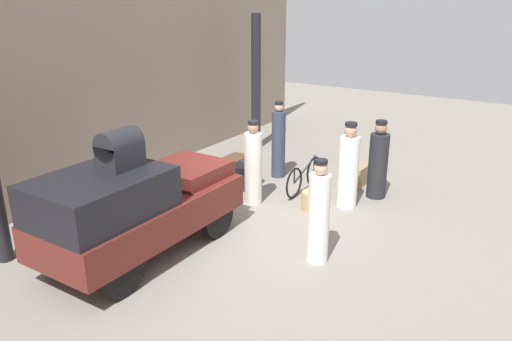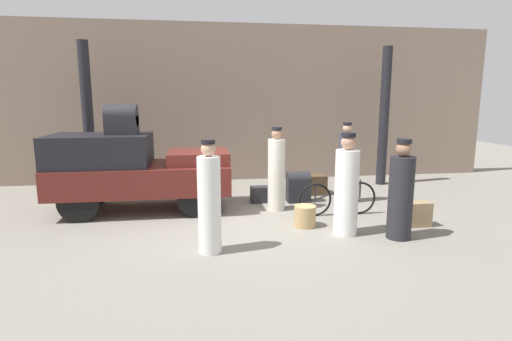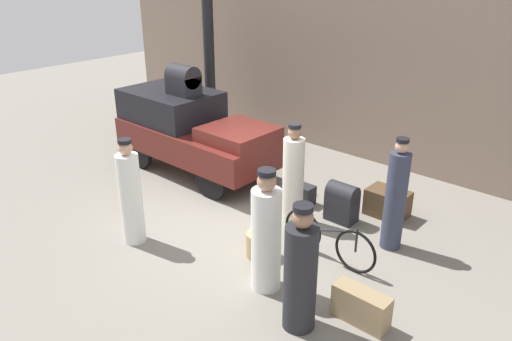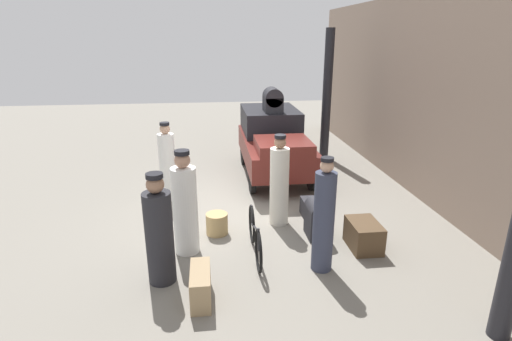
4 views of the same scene
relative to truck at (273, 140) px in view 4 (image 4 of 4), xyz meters
name	(u,v)px [view 4 (image 4 of 4)]	position (x,y,z in m)	size (l,w,h in m)	color
ground_plane	(246,210)	(2.33, -0.97, -0.92)	(30.00, 30.00, 0.00)	gray
station_building_facade	(439,101)	(2.33, 3.11, 1.33)	(16.00, 0.15, 4.50)	gray
canopy_pillar_left	(327,96)	(-1.31, 1.79, 0.97)	(0.27, 0.27, 3.78)	black
truck	(273,140)	(0.00, 0.00, 0.00)	(3.69, 1.60, 1.66)	black
bicycle	(255,236)	(4.20, -0.99, -0.57)	(1.65, 0.04, 0.74)	black
wicker_basket	(217,224)	(3.34, -1.61, -0.72)	(0.41, 0.41, 0.40)	tan
porter_carrying_trunk	(279,184)	(3.03, -0.37, -0.09)	(0.37, 0.37, 1.80)	silver
porter_with_bicycle	(185,207)	(3.93, -2.13, -0.10)	(0.42, 0.42, 1.81)	white
porter_lifting_near_truck	(167,165)	(1.52, -2.64, -0.10)	(0.36, 0.36, 1.78)	white
conductor_in_dark_uniform	(159,234)	(4.78, -2.47, -0.14)	(0.41, 0.41, 1.73)	#232328
porter_standing_middle	(324,219)	(4.74, 0.02, -0.06)	(0.33, 0.33, 1.86)	#33384C
suitcase_tan_flat	(364,235)	(4.19, 0.93, -0.68)	(0.73, 0.50, 0.49)	#4C3823
suitcase_small_leather	(317,218)	(3.67, 0.21, -0.55)	(0.53, 0.35, 0.72)	#232328
suitcase_black_upright	(309,207)	(2.77, 0.30, -0.74)	(0.42, 0.28, 0.37)	#232328
trunk_wicker_pale	(201,285)	(5.32, -1.89, -0.69)	(0.74, 0.28, 0.46)	#937A56
trunk_on_truck_roof	(273,100)	(-0.19, 0.00, 1.03)	(0.64, 0.47, 0.62)	#232328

